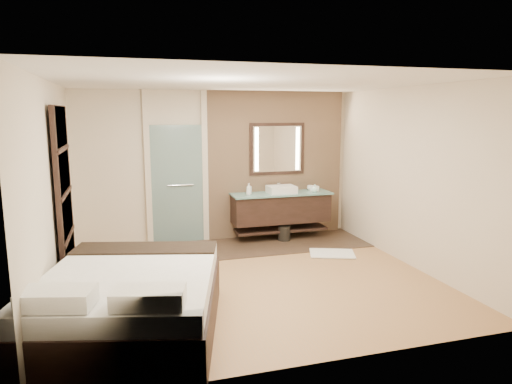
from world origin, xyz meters
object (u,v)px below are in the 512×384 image
object	(u,v)px
mirror_unit	(277,149)
waste_bin	(284,233)
bed	(130,302)
vanity	(281,208)

from	to	relation	value
mirror_unit	waste_bin	size ratio (longest dim) A/B	3.82
mirror_unit	bed	size ratio (longest dim) A/B	0.41
bed	vanity	bearing A→B (deg)	62.74
mirror_unit	bed	world-z (taller)	mirror_unit
bed	waste_bin	size ratio (longest dim) A/B	9.22
vanity	bed	world-z (taller)	vanity
bed	waste_bin	bearing A→B (deg)	61.01
vanity	bed	distance (m)	4.13
mirror_unit	bed	xyz separation A→B (m)	(-2.75, -3.31, -1.30)
mirror_unit	waste_bin	xyz separation A→B (m)	(0.01, -0.41, -1.51)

